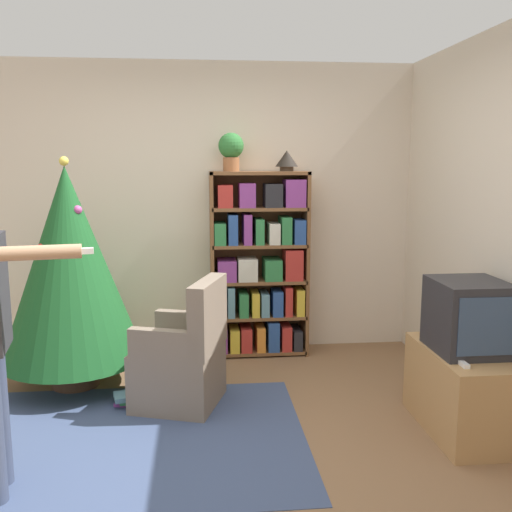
# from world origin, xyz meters

# --- Properties ---
(ground_plane) EXTENTS (14.00, 14.00, 0.00)m
(ground_plane) POSITION_xyz_m (0.00, 0.00, 0.00)
(ground_plane) COLOR #846042
(wall_back) EXTENTS (8.00, 0.10, 2.60)m
(wall_back) POSITION_xyz_m (0.00, 2.04, 1.30)
(wall_back) COLOR beige
(wall_back) RESTS_ON ground_plane
(area_rug) EXTENTS (2.53, 1.67, 0.01)m
(area_rug) POSITION_xyz_m (-0.65, 0.24, 0.00)
(area_rug) COLOR #3D4C70
(area_rug) RESTS_ON ground_plane
(bookshelf) EXTENTS (0.87, 0.32, 1.64)m
(bookshelf) POSITION_xyz_m (0.50, 1.80, 0.80)
(bookshelf) COLOR brown
(bookshelf) RESTS_ON ground_plane
(tv_stand) EXTENTS (0.48, 0.86, 0.54)m
(tv_stand) POSITION_xyz_m (1.65, 0.16, 0.27)
(tv_stand) COLOR tan
(tv_stand) RESTS_ON ground_plane
(television) EXTENTS (0.43, 0.48, 0.45)m
(television) POSITION_xyz_m (1.65, 0.16, 0.77)
(television) COLOR #28282D
(television) RESTS_ON tv_stand
(game_remote) EXTENTS (0.04, 0.12, 0.02)m
(game_remote) POSITION_xyz_m (1.51, -0.10, 0.55)
(game_remote) COLOR white
(game_remote) RESTS_ON tv_stand
(christmas_tree) EXTENTS (1.07, 1.07, 1.77)m
(christmas_tree) POSITION_xyz_m (-1.01, 1.18, 0.95)
(christmas_tree) COLOR #4C3323
(christmas_tree) RESTS_ON ground_plane
(armchair) EXTENTS (0.72, 0.71, 0.92)m
(armchair) POSITION_xyz_m (-0.16, 0.75, 0.32)
(armchair) COLOR #7A6B5B
(armchair) RESTS_ON ground_plane
(potted_plant) EXTENTS (0.22, 0.22, 0.33)m
(potted_plant) POSITION_xyz_m (0.25, 1.81, 1.83)
(potted_plant) COLOR #935B38
(potted_plant) RESTS_ON bookshelf
(table_lamp) EXTENTS (0.20, 0.20, 0.18)m
(table_lamp) POSITION_xyz_m (0.74, 1.81, 1.75)
(table_lamp) COLOR #473828
(table_lamp) RESTS_ON bookshelf
(book_pile_near_tree) EXTENTS (0.23, 0.20, 0.09)m
(book_pile_near_tree) POSITION_xyz_m (-0.55, 0.77, 0.05)
(book_pile_near_tree) COLOR #843889
(book_pile_near_tree) RESTS_ON ground_plane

